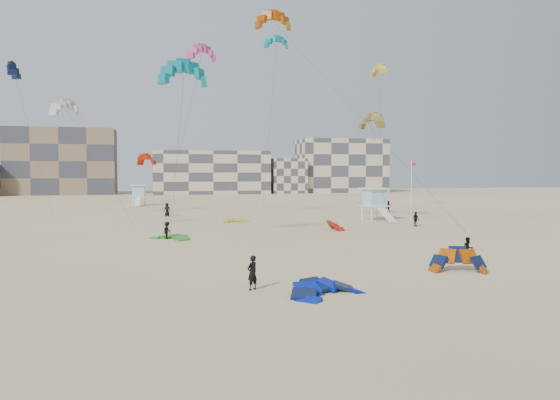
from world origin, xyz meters
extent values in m
plane|color=beige|center=(0.00, 0.00, 0.00)|extent=(320.00, 320.00, 0.00)
imported|color=black|center=(-1.63, 2.32, 0.92)|extent=(0.80, 0.75, 1.85)
imported|color=black|center=(14.94, 8.13, 0.83)|extent=(0.87, 0.72, 1.66)
imported|color=black|center=(-5.33, 25.62, 0.82)|extent=(1.05, 1.22, 1.63)
imported|color=black|center=(22.73, 30.92, 0.84)|extent=(0.62, 1.05, 1.69)
imported|color=black|center=(-4.53, 51.77, 0.95)|extent=(1.07, 0.86, 1.89)
imported|color=black|center=(29.29, 52.63, 0.86)|extent=(0.94, 1.67, 1.72)
cylinder|color=#3F3F3F|center=(-4.45, 23.30, 7.82)|extent=(1.22, 1.49, 13.64)
cylinder|color=#3F3F3F|center=(10.40, 18.94, 11.71)|extent=(8.15, 26.75, 21.44)
cylinder|color=#3F3F3F|center=(-11.75, 31.94, 6.80)|extent=(6.68, 4.01, 11.61)
cylinder|color=#3F3F3F|center=(-2.51, 45.56, 11.09)|extent=(4.75, 2.36, 20.19)
cylinder|color=#3F3F3F|center=(19.92, 34.87, 6.74)|extent=(1.09, 7.37, 11.50)
cylinder|color=#3F3F3F|center=(28.63, 54.16, 11.51)|extent=(0.92, 0.04, 21.02)
cylinder|color=#3F3F3F|center=(-20.49, 45.34, 9.75)|extent=(4.75, 3.47, 17.51)
cylinder|color=#3F3F3F|center=(11.07, 55.61, 13.23)|extent=(1.66, 2.24, 24.47)
cylinder|color=#3F3F3F|center=(-5.56, 59.60, 4.50)|extent=(3.51, 3.37, 7.01)
cube|color=white|center=(21.14, 39.04, 1.92)|extent=(3.32, 3.32, 0.14)
cube|color=#9EC6D8|center=(21.14, 39.04, 3.01)|extent=(2.73, 2.73, 2.05)
cube|color=white|center=(21.14, 39.04, 4.12)|extent=(3.44, 3.44, 0.16)
cube|color=white|center=(21.14, 36.27, 0.92)|extent=(1.51, 3.04, 1.70)
cube|color=white|center=(-8.82, 77.90, 1.74)|extent=(2.81, 2.81, 0.13)
cube|color=#9EC6D8|center=(-8.82, 77.90, 2.74)|extent=(2.30, 2.30, 1.86)
cube|color=white|center=(-8.82, 77.90, 3.74)|extent=(2.91, 2.91, 0.15)
cube|color=white|center=(-8.82, 75.38, 0.84)|extent=(1.14, 2.71, 1.54)
cylinder|color=white|center=(25.08, 36.70, 3.85)|extent=(0.10, 0.10, 7.69)
cube|color=red|center=(25.37, 36.70, 7.21)|extent=(0.58, 0.02, 0.38)
cube|color=#7E654C|center=(-30.00, 134.00, 9.00)|extent=(28.00, 14.00, 18.00)
cube|color=beige|center=(10.00, 130.00, 6.00)|extent=(32.00, 16.00, 12.00)
cube|color=beige|center=(50.00, 132.00, 8.00)|extent=(26.00, 14.00, 16.00)
cube|color=beige|center=(32.00, 128.00, 5.00)|extent=(10.00, 10.00, 10.00)
camera|label=1|loc=(-6.88, -25.91, 6.29)|focal=35.00mm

